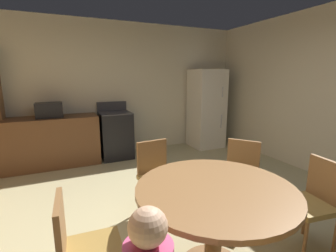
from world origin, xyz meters
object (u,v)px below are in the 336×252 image
(chair_northeast, at_px, (240,173))
(chair_east, at_px, (314,199))
(refrigerator, at_px, (206,109))
(oven_range, at_px, (116,135))
(dining_table, at_px, (215,204))
(microwave, at_px, (49,110))
(chair_west, at_px, (81,248))
(chair_north, at_px, (156,173))

(chair_northeast, height_order, chair_east, same)
(refrigerator, bearing_deg, chair_east, -106.10)
(oven_range, bearing_deg, chair_east, -71.64)
(oven_range, distance_m, chair_east, 3.57)
(refrigerator, relative_size, dining_table, 1.38)
(dining_table, relative_size, chair_northeast, 1.46)
(refrigerator, relative_size, microwave, 4.00)
(chair_east, bearing_deg, chair_northeast, -66.99)
(chair_northeast, bearing_deg, chair_east, 66.99)
(refrigerator, height_order, microwave, refrigerator)
(oven_range, xyz_separation_m, chair_west, (-0.90, -3.19, 0.03))
(refrigerator, xyz_separation_m, chair_northeast, (-1.17, -2.56, -0.38))
(chair_east, bearing_deg, chair_west, 2.59)
(dining_table, xyz_separation_m, chair_west, (-1.02, 0.05, -0.11))
(microwave, bearing_deg, refrigerator, -0.89)
(refrigerator, height_order, chair_east, refrigerator)
(chair_west, distance_m, chair_north, 1.33)
(chair_west, relative_size, chair_northeast, 1.00)
(oven_range, distance_m, chair_northeast, 2.77)
(oven_range, relative_size, chair_east, 1.26)
(microwave, height_order, chair_north, microwave)
(microwave, bearing_deg, chair_northeast, -51.65)
(dining_table, bearing_deg, chair_east, -8.07)
(oven_range, height_order, chair_west, oven_range)
(oven_range, bearing_deg, chair_west, -105.82)
(microwave, bearing_deg, chair_east, -56.10)
(microwave, relative_size, chair_north, 0.51)
(chair_west, bearing_deg, microwave, 97.28)
(oven_range, bearing_deg, chair_northeast, -70.66)
(chair_northeast, bearing_deg, chair_north, -60.93)
(refrigerator, relative_size, chair_north, 2.02)
(dining_table, relative_size, chair_west, 1.46)
(refrigerator, relative_size, chair_east, 2.02)
(chair_north, bearing_deg, dining_table, -0.00)
(dining_table, bearing_deg, microwave, 111.30)
(refrigerator, bearing_deg, microwave, 179.11)
(chair_west, bearing_deg, refrigerator, 49.28)
(oven_range, distance_m, microwave, 1.28)
(dining_table, distance_m, chair_east, 1.03)
(oven_range, height_order, dining_table, oven_range)
(chair_north, bearing_deg, chair_west, -49.48)
(oven_range, xyz_separation_m, chair_north, (0.01, -2.23, 0.03))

